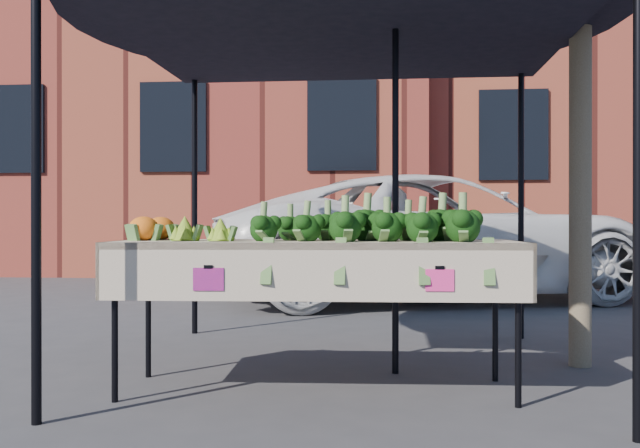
{
  "coord_description": "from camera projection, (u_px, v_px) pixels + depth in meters",
  "views": [
    {
      "loc": [
        0.31,
        -4.27,
        1.01
      ],
      "look_at": [
        -0.12,
        0.14,
        1.0
      ],
      "focal_mm": 39.71,
      "sensor_mm": 36.0,
      "label": 1
    }
  ],
  "objects": [
    {
      "name": "ground",
      "position": [
        337.0,
        389.0,
        4.28
      ],
      "size": [
        90.0,
        90.0,
        0.0
      ],
      "primitive_type": "plane",
      "color": "#343437"
    },
    {
      "name": "table",
      "position": [
        317.0,
        316.0,
        4.23
      ],
      "size": [
        2.43,
        0.91,
        0.9
      ],
      "color": "beige",
      "rests_on": "ground"
    },
    {
      "name": "canopy",
      "position": [
        344.0,
        170.0,
        4.83
      ],
      "size": [
        3.16,
        3.16,
        2.74
      ],
      "primitive_type": null,
      "color": "black",
      "rests_on": "ground"
    },
    {
      "name": "broccoli_heap",
      "position": [
        363.0,
        220.0,
        4.23
      ],
      "size": [
        1.36,
        0.56,
        0.24
      ],
      "primitive_type": "ellipsoid",
      "color": "black",
      "rests_on": "table"
    },
    {
      "name": "romanesco_cluster",
      "position": [
        207.0,
        225.0,
        4.28
      ],
      "size": [
        0.42,
        0.46,
        0.19
      ],
      "primitive_type": "ellipsoid",
      "color": "#A2B82F",
      "rests_on": "table"
    },
    {
      "name": "cauliflower_pair",
      "position": [
        152.0,
        226.0,
        4.4
      ],
      "size": [
        0.22,
        0.42,
        0.17
      ],
      "primitive_type": "ellipsoid",
      "color": "orange",
      "rests_on": "table"
    },
    {
      "name": "vehicle",
      "position": [
        437.0,
        77.0,
        9.26
      ],
      "size": [
        2.34,
        3.04,
        5.81
      ],
      "primitive_type": "imported",
      "rotation": [
        0.0,
        0.0,
        1.87
      ],
      "color": "white",
      "rests_on": "ground"
    },
    {
      "name": "street_tree",
      "position": [
        580.0,
        50.0,
        4.95
      ],
      "size": [
        2.25,
        2.25,
        4.44
      ],
      "primitive_type": null,
      "color": "#1E4C14",
      "rests_on": "ground"
    },
    {
      "name": "building_left",
      "position": [
        163.0,
        74.0,
        16.69
      ],
      "size": [
        12.0,
        8.0,
        9.0
      ],
      "primitive_type": "cube",
      "color": "maroon",
      "rests_on": "ground"
    }
  ]
}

